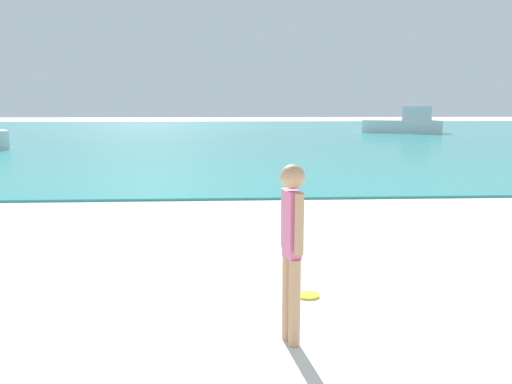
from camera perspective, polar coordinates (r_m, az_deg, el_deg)
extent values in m
cube|color=teal|center=(42.59, -2.69, 6.37)|extent=(160.00, 60.00, 0.06)
cylinder|color=tan|center=(5.23, 3.47, -11.34)|extent=(0.11, 0.11, 0.85)
cylinder|color=tan|center=(5.10, 4.17, -11.90)|extent=(0.11, 0.11, 0.85)
cube|color=pink|center=(4.95, 3.91, -3.54)|extent=(0.17, 0.22, 0.64)
sphere|color=tan|center=(4.87, 3.97, 1.66)|extent=(0.23, 0.23, 0.23)
cylinder|color=tan|center=(5.08, 3.18, -2.78)|extent=(0.09, 0.09, 0.57)
cylinder|color=tan|center=(4.80, 4.69, -3.52)|extent=(0.09, 0.09, 0.57)
cylinder|color=yellow|center=(6.49, 5.64, -11.06)|extent=(0.26, 0.26, 0.03)
cube|color=white|center=(44.73, 15.53, 6.86)|extent=(6.50, 4.25, 0.99)
cube|color=silver|center=(44.64, 17.03, 8.15)|extent=(2.60, 2.15, 1.12)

